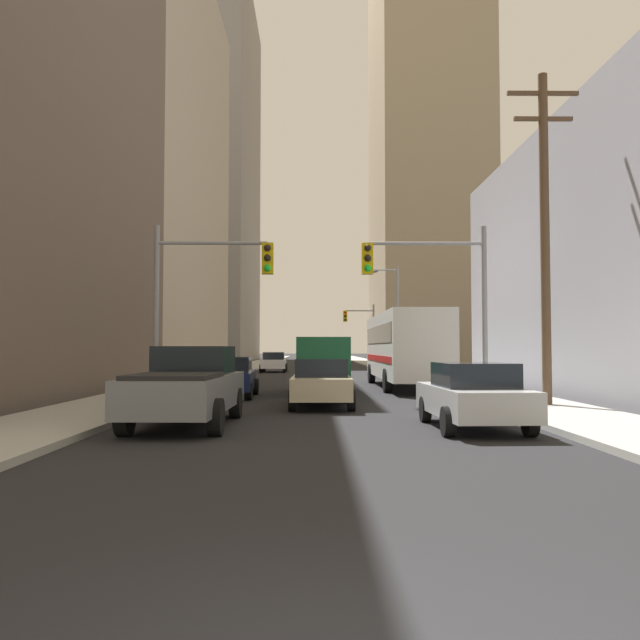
% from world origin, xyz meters
% --- Properties ---
extents(sidewalk_left, '(3.12, 160.00, 0.15)m').
position_xyz_m(sidewalk_left, '(-6.50, 50.00, 0.07)').
color(sidewalk_left, '#9E9E99').
rests_on(sidewalk_left, ground).
extents(sidewalk_right, '(3.12, 160.00, 0.15)m').
position_xyz_m(sidewalk_right, '(6.50, 50.00, 0.07)').
color(sidewalk_right, '#9E9E99').
rests_on(sidewalk_right, ground).
extents(city_bus, '(2.67, 11.51, 3.40)m').
position_xyz_m(city_bus, '(3.99, 26.40, 1.93)').
color(city_bus, silver).
rests_on(city_bus, ground).
extents(pickup_truck_grey, '(2.20, 5.45, 1.90)m').
position_xyz_m(pickup_truck_grey, '(-3.28, 12.07, 0.93)').
color(pickup_truck_grey, slate).
rests_on(pickup_truck_grey, ground).
extents(cargo_van_green, '(2.16, 5.23, 2.26)m').
position_xyz_m(cargo_van_green, '(0.10, 22.58, 1.29)').
color(cargo_van_green, '#195938').
rests_on(cargo_van_green, ground).
extents(sedan_silver, '(1.95, 4.26, 1.52)m').
position_xyz_m(sedan_silver, '(3.41, 11.33, 0.77)').
color(sedan_silver, '#B7BABF').
rests_on(sedan_silver, ground).
extents(sedan_beige, '(1.95, 4.22, 1.52)m').
position_xyz_m(sedan_beige, '(-0.01, 16.72, 0.77)').
color(sedan_beige, '#C6B793').
rests_on(sedan_beige, ground).
extents(sedan_navy, '(1.95, 4.26, 1.52)m').
position_xyz_m(sedan_navy, '(-3.41, 20.81, 0.77)').
color(sedan_navy, '#141E4C').
rests_on(sedan_navy, ground).
extents(sedan_white, '(1.95, 4.23, 1.52)m').
position_xyz_m(sedan_white, '(-3.25, 45.60, 0.77)').
color(sedan_white, white).
rests_on(sedan_white, ground).
extents(traffic_signal_near_left, '(4.02, 0.44, 6.00)m').
position_xyz_m(traffic_signal_near_left, '(-3.83, 18.16, 4.05)').
color(traffic_signal_near_left, gray).
rests_on(traffic_signal_near_left, ground).
extents(traffic_signal_near_right, '(4.25, 0.44, 6.00)m').
position_xyz_m(traffic_signal_near_right, '(3.72, 18.16, 4.06)').
color(traffic_signal_near_right, gray).
rests_on(traffic_signal_near_right, ground).
extents(traffic_signal_far_right, '(3.00, 0.44, 6.00)m').
position_xyz_m(traffic_signal_far_right, '(4.30, 57.82, 4.00)').
color(traffic_signal_far_right, gray).
rests_on(traffic_signal_far_right, ground).
extents(utility_pole_right, '(2.20, 0.28, 10.30)m').
position_xyz_m(utility_pole_right, '(6.82, 15.95, 5.43)').
color(utility_pole_right, brown).
rests_on(utility_pole_right, ground).
extents(street_lamp_right, '(2.00, 0.32, 7.50)m').
position_xyz_m(street_lamp_right, '(5.35, 41.21, 4.49)').
color(street_lamp_right, gray).
rests_on(street_lamp_right, ground).
extents(building_left_mid_office, '(16.83, 29.24, 32.51)m').
position_xyz_m(building_left_mid_office, '(-17.20, 46.26, 16.26)').
color(building_left_mid_office, '#B7A893').
rests_on(building_left_mid_office, ground).
extents(building_left_far_tower, '(20.87, 29.33, 54.26)m').
position_xyz_m(building_left_far_tower, '(-19.73, 90.92, 27.13)').
color(building_left_far_tower, gray).
rests_on(building_left_far_tower, ground).
extents(building_right_far_highrise, '(15.40, 24.94, 66.99)m').
position_xyz_m(building_right_far_highrise, '(16.98, 92.99, 33.49)').
color(building_right_far_highrise, tan).
rests_on(building_right_far_highrise, ground).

